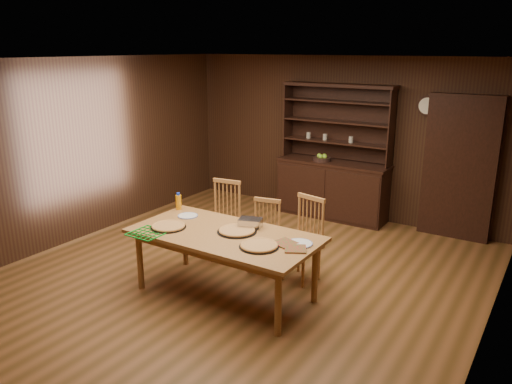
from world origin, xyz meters
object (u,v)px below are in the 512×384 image
Objects in this scene: chair_left at (224,216)px; chair_right at (305,236)px; juice_bottle at (179,202)px; china_hutch at (333,182)px; dining_table at (224,239)px; chair_center at (265,233)px.

chair_right is (1.24, -0.04, -0.00)m from chair_left.
chair_right is 4.73× the size of juice_bottle.
china_hutch is 2.12× the size of chair_right.
chair_left is at bearing 61.37° from juice_bottle.
chair_left is 1.24m from chair_right.
dining_table is at bearing -61.86° from chair_left.
dining_table is (0.12, -3.18, 0.08)m from china_hutch.
chair_center is at bearing -86.89° from china_hutch.
dining_table is 1.05m from chair_right.
china_hutch reaches higher than juice_bottle.
dining_table is at bearing -110.19° from chair_right.
chair_right is (0.68, -2.30, -0.05)m from china_hutch.
dining_table is 1.16m from chair_left.
china_hutch is at bearing 118.35° from chair_right.
chair_left is 0.70m from chair_center.
chair_right is at bearing -73.58° from china_hutch.
chair_left is (-0.68, 0.92, -0.13)m from dining_table.
chair_right is (0.55, 0.88, -0.14)m from dining_table.
china_hutch is at bearing 67.77° from chair_left.
chair_center is at bearing -14.76° from chair_left.
chair_left reaches higher than chair_right.
juice_bottle is at bearing -107.07° from china_hutch.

